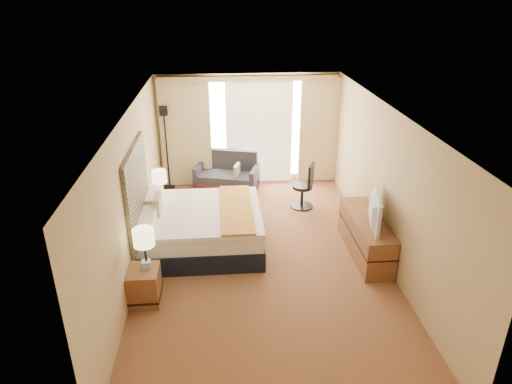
{
  "coord_description": "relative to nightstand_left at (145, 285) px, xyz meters",
  "views": [
    {
      "loc": [
        -0.67,
        -6.82,
        4.36
      ],
      "look_at": [
        -0.07,
        0.4,
        1.09
      ],
      "focal_mm": 32.0,
      "sensor_mm": 36.0,
      "label": 1
    }
  ],
  "objects": [
    {
      "name": "curtains",
      "position": [
        1.87,
        4.44,
        1.13
      ],
      "size": [
        4.12,
        0.19,
        2.56
      ],
      "color": "beige",
      "rests_on": "floor"
    },
    {
      "name": "lamp_left",
      "position": [
        0.06,
        0.06,
        0.78
      ],
      "size": [
        0.31,
        0.31,
        0.65
      ],
      "color": "black",
      "rests_on": "nightstand_left"
    },
    {
      "name": "nightstand_left",
      "position": [
        0.0,
        0.0,
        0.0
      ],
      "size": [
        0.45,
        0.52,
        0.55
      ],
      "primitive_type": "cube",
      "color": "brown",
      "rests_on": "floor"
    },
    {
      "name": "floor_lamp",
      "position": [
        -0.03,
        4.35,
        1.1
      ],
      "size": [
        0.25,
        0.25,
        1.95
      ],
      "color": "black",
      "rests_on": "floor"
    },
    {
      "name": "bed",
      "position": [
        0.81,
        1.55,
        0.11
      ],
      "size": [
        2.14,
        1.96,
        1.04
      ],
      "color": "black",
      "rests_on": "floor"
    },
    {
      "name": "television",
      "position": [
        3.65,
        0.82,
        0.71
      ],
      "size": [
        0.37,
        1.0,
        0.58
      ],
      "primitive_type": "imported",
      "rotation": [
        0.0,
        0.0,
        1.32
      ],
      "color": "black",
      "rests_on": "media_dresser"
    },
    {
      "name": "headboard",
      "position": [
        -0.19,
        1.25,
        1.01
      ],
      "size": [
        0.06,
        1.85,
        1.5
      ],
      "primitive_type": "cube",
      "color": "black",
      "rests_on": "wall_left"
    },
    {
      "name": "desk_chair",
      "position": [
        2.97,
        2.99,
        0.17
      ],
      "size": [
        0.5,
        0.5,
        1.0
      ],
      "rotation": [
        0.0,
        0.0,
        -0.41
      ],
      "color": "black",
      "rests_on": "floor"
    },
    {
      "name": "wall_front",
      "position": [
        1.87,
        -2.45,
        1.02
      ],
      "size": [
        4.2,
        0.02,
        2.6
      ],
      "primitive_type": "cube",
      "color": "tan",
      "rests_on": "ground"
    },
    {
      "name": "lamp_right",
      "position": [
        0.01,
        2.46,
        0.74
      ],
      "size": [
        0.29,
        0.29,
        0.6
      ],
      "color": "black",
      "rests_on": "nightstand_right"
    },
    {
      "name": "wall_right",
      "position": [
        3.97,
        1.05,
        1.02
      ],
      "size": [
        0.02,
        7.0,
        2.6
      ],
      "primitive_type": "cube",
      "color": "tan",
      "rests_on": "ground"
    },
    {
      "name": "wall_back",
      "position": [
        1.87,
        4.55,
        1.02
      ],
      "size": [
        4.2,
        0.02,
        2.6
      ],
      "primitive_type": "cube",
      "color": "tan",
      "rests_on": "ground"
    },
    {
      "name": "wall_left",
      "position": [
        -0.23,
        1.05,
        1.02
      ],
      "size": [
        0.02,
        7.0,
        2.6
      ],
      "primitive_type": "cube",
      "color": "tan",
      "rests_on": "ground"
    },
    {
      "name": "floor",
      "position": [
        1.87,
        1.05,
        -0.28
      ],
      "size": [
        4.2,
        7.0,
        0.02
      ],
      "primitive_type": "cube",
      "color": "#5C231A",
      "rests_on": "ground"
    },
    {
      "name": "tissue_box",
      "position": [
        0.05,
        0.05,
        0.33
      ],
      "size": [
        0.14,
        0.14,
        0.12
      ],
      "primitive_type": "cube",
      "rotation": [
        0.0,
        0.0,
        0.11
      ],
      "color": "#95B2E6",
      "rests_on": "nightstand_left"
    },
    {
      "name": "nightstand_right",
      "position": [
        0.0,
        2.5,
        0.0
      ],
      "size": [
        0.45,
        0.52,
        0.55
      ],
      "primitive_type": "cube",
      "color": "brown",
      "rests_on": "floor"
    },
    {
      "name": "window",
      "position": [
        2.12,
        4.52,
        1.04
      ],
      "size": [
        2.3,
        0.02,
        2.3
      ],
      "primitive_type": "cube",
      "color": "silver",
      "rests_on": "wall_back"
    },
    {
      "name": "media_dresser",
      "position": [
        3.7,
        1.05,
        0.07
      ],
      "size": [
        0.5,
        1.8,
        0.7
      ],
      "primitive_type": "cube",
      "color": "brown",
      "rests_on": "floor"
    },
    {
      "name": "telephone",
      "position": [
        0.05,
        2.47,
        0.31
      ],
      "size": [
        0.19,
        0.16,
        0.06
      ],
      "primitive_type": "cube",
      "rotation": [
        0.0,
        0.0,
        0.2
      ],
      "color": "black",
      "rests_on": "nightstand_right"
    },
    {
      "name": "ceiling",
      "position": [
        1.87,
        1.05,
        2.33
      ],
      "size": [
        4.2,
        7.0,
        0.02
      ],
      "primitive_type": "cube",
      "color": "white",
      "rests_on": "wall_back"
    },
    {
      "name": "loveseat",
      "position": [
        1.35,
        4.09,
        0.02
      ],
      "size": [
        1.57,
        1.11,
        0.89
      ],
      "rotation": [
        0.0,
        0.0,
        -0.27
      ],
      "color": "#5B1A20",
      "rests_on": "floor"
    }
  ]
}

